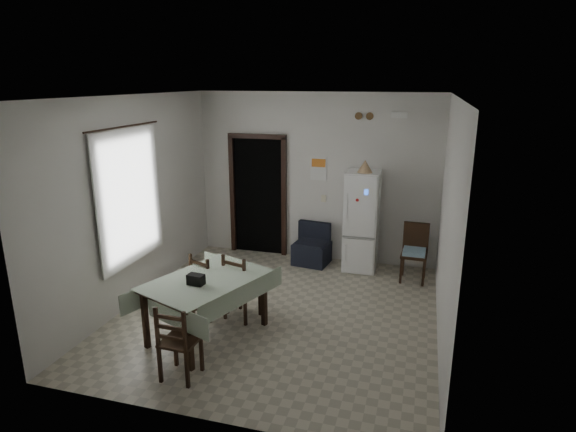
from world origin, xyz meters
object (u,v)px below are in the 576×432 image
(dining_chair_near_head, at_px, (180,340))
(dining_chair_far_right, at_px, (242,286))
(corner_chair, at_px, (414,253))
(dining_table, at_px, (207,308))
(navy_seat, at_px, (312,244))
(dining_chair_far_left, at_px, (209,284))
(fridge, at_px, (362,221))

(dining_chair_near_head, bearing_deg, dining_chair_far_right, -94.33)
(corner_chair, relative_size, dining_table, 0.62)
(navy_seat, relative_size, dining_chair_far_right, 0.76)
(navy_seat, distance_m, corner_chair, 1.74)
(dining_chair_far_right, bearing_deg, dining_chair_far_left, 22.53)
(navy_seat, bearing_deg, dining_chair_near_head, -91.66)
(fridge, xyz_separation_m, dining_chair_far_left, (-1.73, -2.22, -0.39))
(corner_chair, bearing_deg, navy_seat, 173.14)
(corner_chair, distance_m, dining_chair_near_head, 4.05)
(dining_chair_near_head, bearing_deg, navy_seat, -97.82)
(fridge, relative_size, dining_chair_near_head, 1.92)
(dining_chair_near_head, bearing_deg, corner_chair, -123.29)
(corner_chair, xyz_separation_m, dining_chair_far_left, (-2.61, -1.93, -0.01))
(dining_chair_far_right, bearing_deg, fridge, -104.93)
(fridge, distance_m, navy_seat, 0.97)
(dining_table, xyz_separation_m, dining_chair_far_left, (-0.21, 0.53, 0.06))
(corner_chair, bearing_deg, dining_chair_far_right, -136.35)
(dining_table, bearing_deg, dining_chair_far_right, 88.90)
(dining_table, relative_size, dining_chair_near_head, 1.69)
(corner_chair, bearing_deg, fridge, 164.54)
(dining_chair_far_left, bearing_deg, dining_table, 133.80)
(fridge, bearing_deg, navy_seat, 179.73)
(corner_chair, distance_m, dining_table, 3.44)
(dining_table, distance_m, dining_chair_near_head, 0.87)
(dining_chair_far_left, distance_m, dining_chair_far_right, 0.45)
(fridge, bearing_deg, dining_chair_far_left, -128.22)
(dining_chair_near_head, bearing_deg, fridge, -110.10)
(fridge, distance_m, corner_chair, 1.00)
(dining_chair_far_right, bearing_deg, navy_seat, -85.92)
(dining_chair_far_left, bearing_deg, navy_seat, -90.21)
(dining_chair_far_left, height_order, dining_chair_far_right, dining_chair_far_right)
(dining_chair_far_right, relative_size, dining_chair_near_head, 1.05)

